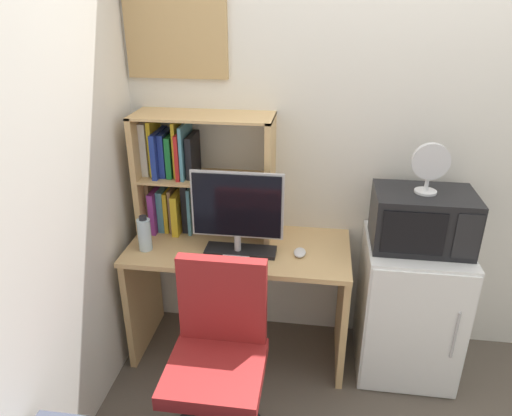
% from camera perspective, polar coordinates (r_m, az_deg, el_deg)
% --- Properties ---
extents(wall_back, '(6.40, 0.04, 2.60)m').
position_cam_1_polar(wall_back, '(2.84, 26.79, 7.27)').
color(wall_back, silver).
rests_on(wall_back, ground_plane).
extents(desk, '(1.23, 0.57, 0.73)m').
position_cam_1_polar(desk, '(2.77, -1.99, -8.55)').
color(desk, tan).
rests_on(desk, ground_plane).
extents(hutch_bookshelf, '(0.77, 0.29, 0.70)m').
position_cam_1_polar(hutch_bookshelf, '(2.72, -8.55, 4.13)').
color(hutch_bookshelf, tan).
rests_on(hutch_bookshelf, desk).
extents(monitor, '(0.49, 0.18, 0.47)m').
position_cam_1_polar(monitor, '(2.46, -2.30, -0.19)').
color(monitor, '#B7B7BC').
rests_on(monitor, desk).
extents(keyboard, '(0.39, 0.13, 0.02)m').
position_cam_1_polar(keyboard, '(2.58, -1.86, -5.15)').
color(keyboard, black).
rests_on(keyboard, desk).
extents(computer_mouse, '(0.07, 0.10, 0.03)m').
position_cam_1_polar(computer_mouse, '(2.56, 5.31, -5.37)').
color(computer_mouse, silver).
rests_on(computer_mouse, desk).
extents(water_bottle, '(0.07, 0.07, 0.20)m').
position_cam_1_polar(water_bottle, '(2.64, -13.32, -3.09)').
color(water_bottle, silver).
rests_on(water_bottle, desk).
extents(mini_fridge, '(0.53, 0.54, 0.80)m').
position_cam_1_polar(mini_fridge, '(2.86, 17.91, -11.30)').
color(mini_fridge, white).
rests_on(mini_fridge, ground_plane).
extents(microwave, '(0.50, 0.35, 0.30)m').
position_cam_1_polar(microwave, '(2.59, 19.44, -1.29)').
color(microwave, black).
rests_on(microwave, mini_fridge).
extents(desk_fan, '(0.18, 0.11, 0.26)m').
position_cam_1_polar(desk_fan, '(2.48, 20.28, 4.82)').
color(desk_fan, silver).
rests_on(desk_fan, microwave).
extents(desk_chair, '(0.50, 0.50, 0.94)m').
position_cam_1_polar(desk_chair, '(2.33, -4.56, -19.07)').
color(desk_chair, black).
rests_on(desk_chair, ground_plane).
extents(wall_corkboard, '(0.55, 0.02, 0.53)m').
position_cam_1_polar(wall_corkboard, '(2.68, -9.72, 20.85)').
color(wall_corkboard, tan).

